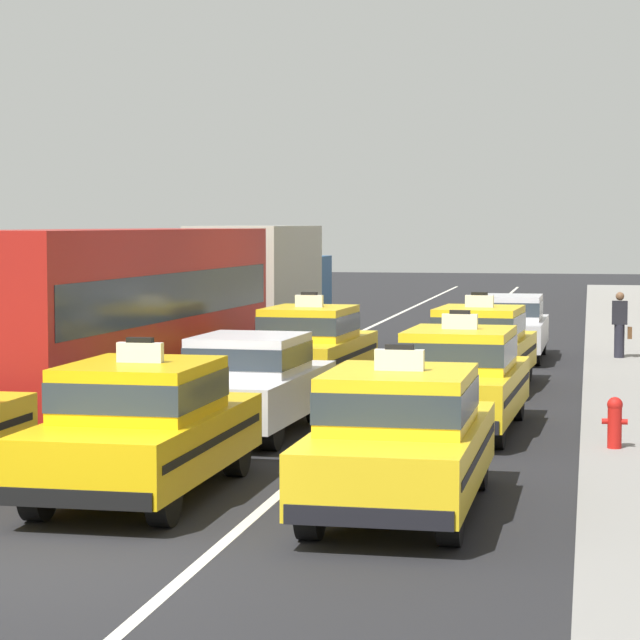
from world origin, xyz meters
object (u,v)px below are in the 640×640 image
Objects in this scene: box_truck_left_third at (264,283)px; fire_hydrant at (615,420)px; taxi_center_third at (311,345)px; sedan_right_fourth at (509,325)px; taxi_right_nearest at (400,437)px; taxi_right_second at (460,377)px; taxi_right_third at (480,346)px; bus_left_second at (117,305)px; pedestrian_near_crosswalk at (620,325)px; taxi_center_nearest at (144,426)px; sedan_center_second at (251,381)px.

fire_hydrant is at bearing -59.85° from box_truck_left_third.
sedan_right_fourth is at bearing 62.24° from taxi_center_third.
taxi_right_nearest is 6.22m from taxi_right_second.
box_truck_left_third is 8.44m from taxi_center_third.
sedan_right_fourth is at bearing -9.75° from box_truck_left_third.
taxi_right_nearest is 0.98× the size of taxi_right_third.
bus_left_second is at bearing -91.02° from box_truck_left_third.
taxi_right_second reaches higher than pedestrian_near_crosswalk.
taxi_center_nearest reaches higher than pedestrian_near_crosswalk.
taxi_right_second is at bearing 139.57° from fire_hydrant.
fire_hydrant is (5.87, -7.17, -0.33)m from taxi_center_third.
fire_hydrant is at bearing -40.43° from taxi_right_second.
pedestrian_near_crosswalk is at bearing 80.85° from taxi_right_nearest.
taxi_center_nearest is 1.05× the size of sedan_center_second.
bus_left_second is 2.43× the size of taxi_center_third.
sedan_right_fourth is 2.72m from pedestrian_near_crosswalk.
box_truck_left_third is at bearing 169.54° from pedestrian_near_crosswalk.
taxi_right_nearest is at bearing -90.55° from sedan_right_fourth.
taxi_right_nearest is (6.46, -8.51, -0.94)m from bus_left_second.
taxi_center_third and taxi_right_nearest have the same top height.
box_truck_left_third is 19.23m from taxi_center_nearest.
taxi_right_second is 11.92m from sedan_right_fourth.
taxi_right_nearest is 4.88m from fire_hydrant.
taxi_center_nearest and taxi_right_nearest have the same top height.
taxi_right_nearest is 2.93× the size of pedestrian_near_crosswalk.
taxi_right_nearest is 6.26× the size of fire_hydrant.
taxi_right_third reaches higher than fire_hydrant.
bus_left_second is 10.00m from fire_hydrant.
taxi_right_third reaches higher than sedan_right_fourth.
pedestrian_near_crosswalk is at bearing 70.83° from taxi_center_nearest.
box_truck_left_third reaches higher than pedestrian_near_crosswalk.
taxi_center_nearest is at bearing -109.17° from pedestrian_near_crosswalk.
sedan_center_second is 13.23m from sedan_right_fourth.
taxi_center_nearest is 2.93× the size of pedestrian_near_crosswalk.
pedestrian_near_crosswalk is (9.10, -1.68, -0.85)m from box_truck_left_third.
taxi_right_nearest is 11.96m from taxi_right_third.
sedan_right_fourth is (0.07, 11.92, -0.03)m from taxi_right_second.
taxi_right_nearest is (3.11, -5.33, 0.03)m from sedan_center_second.
sedan_right_fourth is at bearing 79.36° from taxi_center_nearest.
taxi_right_nearest is at bearing -73.39° from taxi_center_third.
sedan_center_second and sedan_right_fourth have the same top height.
taxi_center_nearest is (3.09, -18.96, -0.90)m from box_truck_left_third.
taxi_right_nearest is 0.99× the size of taxi_right_second.
taxi_right_nearest is 1.06× the size of sedan_right_fourth.
taxi_right_third reaches higher than pedestrian_near_crosswalk.
taxi_center_nearest is 6.26× the size of fire_hydrant.
bus_left_second reaches higher than sedan_right_fourth.
sedan_right_fourth is at bearing 55.44° from bus_left_second.
sedan_center_second is 6.04m from taxi_center_third.
bus_left_second is at bearing 136.44° from sedan_center_second.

